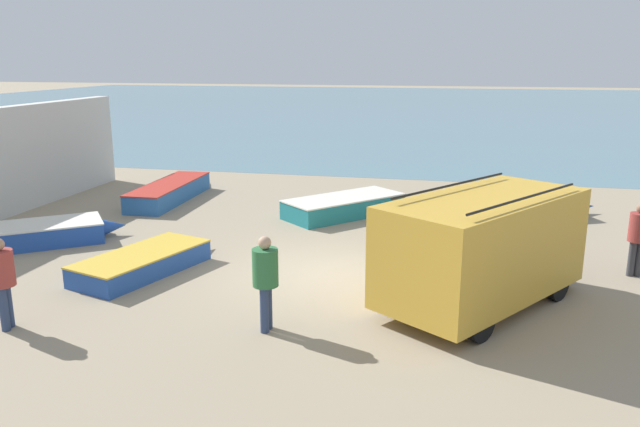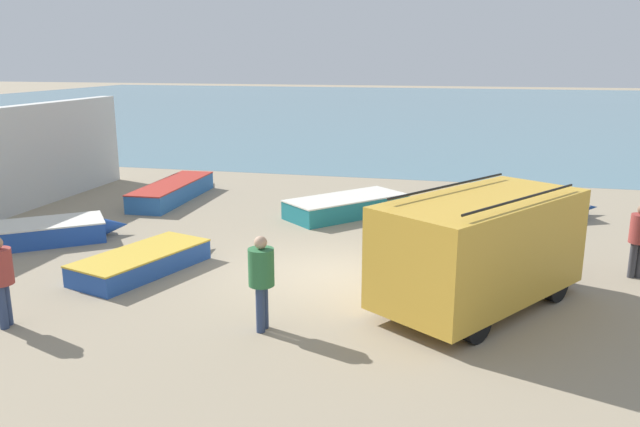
{
  "view_description": "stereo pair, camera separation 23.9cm",
  "coord_description": "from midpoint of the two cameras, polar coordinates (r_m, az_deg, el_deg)",
  "views": [
    {
      "loc": [
        3.02,
        -13.55,
        4.93
      ],
      "look_at": [
        -0.42,
        1.7,
        1.0
      ],
      "focal_mm": 35.0,
      "sensor_mm": 36.0,
      "label": 1
    },
    {
      "loc": [
        3.26,
        -13.5,
        4.93
      ],
      "look_at": [
        -0.42,
        1.7,
        1.0
      ],
      "focal_mm": 35.0,
      "sensor_mm": 36.0,
      "label": 2
    }
  ],
  "objects": [
    {
      "name": "fishing_rowboat_3",
      "position": [
        20.03,
        3.05,
        0.73
      ],
      "size": [
        3.93,
        4.25,
        0.61
      ],
      "rotation": [
        0.0,
        0.0,
        0.85
      ],
      "color": "#1E757F",
      "rests_on": "ground_plane"
    },
    {
      "name": "parked_van",
      "position": [
        12.87,
        15.07,
        -3.0
      ],
      "size": [
        4.34,
        5.04,
        2.41
      ],
      "rotation": [
        0.0,
        0.0,
        0.97
      ],
      "color": "gold",
      "rests_on": "ground_plane"
    },
    {
      "name": "fishing_rowboat_1",
      "position": [
        15.34,
        -15.27,
        -4.17
      ],
      "size": [
        2.35,
        4.09,
        0.5
      ],
      "rotation": [
        0.0,
        0.0,
        1.26
      ],
      "color": "#234CA3",
      "rests_on": "ground_plane"
    },
    {
      "name": "fisherman_2",
      "position": [
        15.92,
        27.58,
        -1.72
      ],
      "size": [
        0.45,
        0.45,
        1.72
      ],
      "rotation": [
        0.0,
        0.0,
        1.76
      ],
      "color": "#38383D",
      "rests_on": "ground_plane"
    },
    {
      "name": "fisherman_1",
      "position": [
        12.91,
        -26.73,
        -4.94
      ],
      "size": [
        0.46,
        0.46,
        1.76
      ],
      "rotation": [
        0.0,
        0.0,
        0.26
      ],
      "color": "navy",
      "rests_on": "ground_plane"
    },
    {
      "name": "sea_water",
      "position": [
        65.78,
        10.98,
        9.55
      ],
      "size": [
        120.0,
        80.0,
        0.01
      ],
      "primitive_type": "cube",
      "color": "slate",
      "rests_on": "ground_plane"
    },
    {
      "name": "ground_plane",
      "position": [
        14.73,
        0.49,
        -5.44
      ],
      "size": [
        200.0,
        200.0,
        0.0
      ],
      "primitive_type": "plane",
      "color": "gray"
    },
    {
      "name": "fishing_rowboat_5",
      "position": [
        18.58,
        -23.27,
        -1.55
      ],
      "size": [
        3.61,
        3.15,
        0.57
      ],
      "rotation": [
        0.0,
        0.0,
        0.66
      ],
      "color": "#234CA3",
      "rests_on": "ground_plane"
    },
    {
      "name": "fishing_rowboat_2",
      "position": [
        22.86,
        -12.81,
        2.11
      ],
      "size": [
        1.42,
        5.64,
        0.63
      ],
      "rotation": [
        0.0,
        0.0,
        1.6
      ],
      "color": "#2D66AD",
      "rests_on": "ground_plane"
    },
    {
      "name": "fishing_rowboat_0",
      "position": [
        20.58,
        18.28,
        0.24
      ],
      "size": [
        4.76,
        3.13,
        0.5
      ],
      "rotation": [
        0.0,
        0.0,
        0.46
      ],
      "color": "navy",
      "rests_on": "ground_plane"
    },
    {
      "name": "fisherman_0",
      "position": [
        11.43,
        -4.78,
        -5.59
      ],
      "size": [
        0.48,
        0.48,
        1.82
      ],
      "rotation": [
        0.0,
        0.0,
        3.1
      ],
      "color": "navy",
      "rests_on": "ground_plane"
    }
  ]
}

